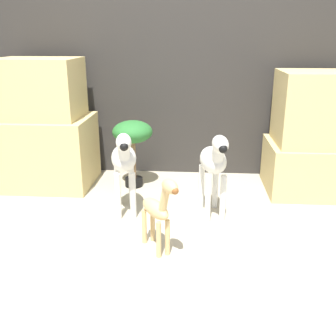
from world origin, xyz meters
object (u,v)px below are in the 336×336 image
(zebra_right, at_px, (214,162))
(giraffe_figurine, at_px, (159,208))
(zebra_left, at_px, (124,160))
(potted_palm_front, at_px, (133,136))

(zebra_right, xyz_separation_m, giraffe_figurine, (-0.35, -0.54, -0.13))
(zebra_left, bearing_deg, giraffe_figurine, -60.37)
(zebra_right, height_order, giraffe_figurine, zebra_right)
(zebra_left, height_order, giraffe_figurine, zebra_left)
(zebra_right, bearing_deg, giraffe_figurine, -123.17)
(zebra_right, distance_m, potted_palm_front, 0.90)
(zebra_right, relative_size, giraffe_figurine, 1.25)
(giraffe_figurine, height_order, potted_palm_front, potted_palm_front)
(giraffe_figurine, xyz_separation_m, potted_palm_front, (-0.34, 1.12, 0.16))
(zebra_left, bearing_deg, potted_palm_front, 92.70)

